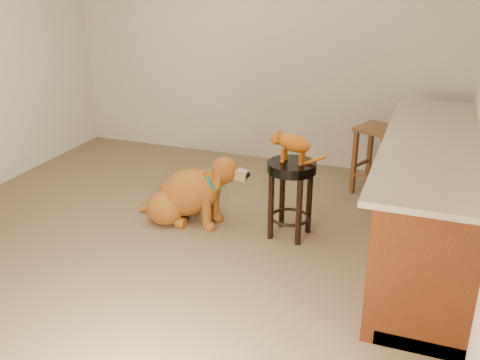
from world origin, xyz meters
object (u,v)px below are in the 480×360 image
at_px(golden_retriever, 188,194).
at_px(padded_stool, 291,184).
at_px(wood_stool, 375,159).
at_px(tabby_kitten, 291,144).

bearing_deg(golden_retriever, padded_stool, 3.87).
relative_size(wood_stool, golden_retriever, 0.62).
bearing_deg(tabby_kitten, wood_stool, 70.77).
height_order(padded_stool, tabby_kitten, tabby_kitten).
relative_size(padded_stool, golden_retriever, 0.60).
distance_m(golden_retriever, tabby_kitten, 1.06).
relative_size(padded_stool, wood_stool, 0.96).
height_order(golden_retriever, tabby_kitten, tabby_kitten).
bearing_deg(wood_stool, tabby_kitten, -115.29).
height_order(wood_stool, golden_retriever, wood_stool).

